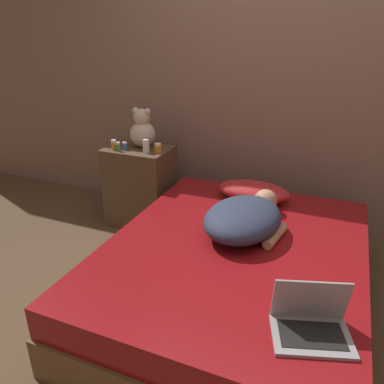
% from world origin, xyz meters
% --- Properties ---
extents(ground_plane, '(12.00, 12.00, 0.00)m').
position_xyz_m(ground_plane, '(0.00, 0.00, 0.00)').
color(ground_plane, brown).
extents(wall_back, '(8.00, 0.06, 2.60)m').
position_xyz_m(wall_back, '(0.00, 1.19, 1.30)').
color(wall_back, '#846656').
rests_on(wall_back, ground_plane).
extents(bed, '(1.46, 1.82, 0.42)m').
position_xyz_m(bed, '(0.00, 0.00, 0.21)').
color(bed, brown).
rests_on(bed, ground_plane).
extents(nightstand, '(0.53, 0.38, 0.68)m').
position_xyz_m(nightstand, '(-1.05, 0.72, 0.34)').
color(nightstand, brown).
rests_on(nightstand, ground_plane).
extents(pillow, '(0.53, 0.28, 0.13)m').
position_xyz_m(pillow, '(-0.06, 0.66, 0.48)').
color(pillow, red).
rests_on(pillow, bed).
extents(person_lying, '(0.52, 0.76, 0.20)m').
position_xyz_m(person_lying, '(0.01, 0.17, 0.51)').
color(person_lying, '#2D3851').
rests_on(person_lying, bed).
extents(laptop, '(0.37, 0.31, 0.23)m').
position_xyz_m(laptop, '(0.48, -0.55, 0.47)').
color(laptop, '#9E9EA3').
rests_on(laptop, bed).
extents(teddy_bear, '(0.21, 0.21, 0.32)m').
position_xyz_m(teddy_bear, '(-1.03, 0.78, 0.82)').
color(teddy_bear, beige).
rests_on(teddy_bear, nightstand).
extents(bottle_white, '(0.05, 0.05, 0.10)m').
position_xyz_m(bottle_white, '(-0.93, 0.65, 0.73)').
color(bottle_white, white).
rests_on(bottle_white, nightstand).
extents(bottle_amber, '(0.04, 0.04, 0.08)m').
position_xyz_m(bottle_amber, '(-1.21, 0.61, 0.72)').
color(bottle_amber, gold).
rests_on(bottle_amber, nightstand).
extents(bottle_blue, '(0.04, 0.04, 0.06)m').
position_xyz_m(bottle_blue, '(-1.13, 0.64, 0.71)').
color(bottle_blue, '#3866B2').
rests_on(bottle_blue, nightstand).
extents(bottle_green, '(0.03, 0.03, 0.07)m').
position_xyz_m(bottle_green, '(-1.15, 0.59, 0.71)').
color(bottle_green, '#3D8E4C').
rests_on(bottle_green, nightstand).
extents(bottle_orange, '(0.06, 0.06, 0.07)m').
position_xyz_m(bottle_orange, '(-0.85, 0.69, 0.71)').
color(bottle_orange, orange).
rests_on(bottle_orange, nightstand).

